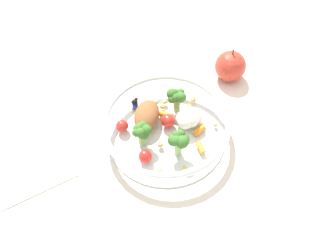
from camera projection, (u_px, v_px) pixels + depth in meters
name	position (u px, v px, depth m)	size (l,w,h in m)	color
ground_plane	(162.00, 131.00, 0.70)	(2.40, 2.40, 0.00)	silver
food_container	(167.00, 124.00, 0.67)	(0.25, 0.25, 0.07)	white
loose_apple	(230.00, 66.00, 0.76)	(0.07, 0.07, 0.08)	#BC3828
folded_napkin	(32.00, 169.00, 0.64)	(0.11, 0.14, 0.01)	white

